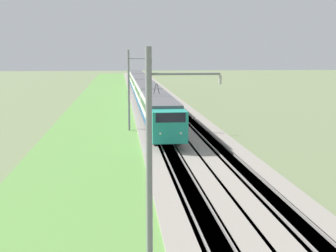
% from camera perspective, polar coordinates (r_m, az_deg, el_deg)
% --- Properties ---
extents(ballast_main, '(240.00, 4.40, 0.30)m').
position_cam_1_polar(ballast_main, '(59.69, -2.09, 1.25)').
color(ballast_main, gray).
rests_on(ballast_main, ground).
extents(ballast_adjacent, '(240.00, 4.40, 0.30)m').
position_cam_1_polar(ballast_adjacent, '(60.11, 1.92, 1.31)').
color(ballast_adjacent, gray).
rests_on(ballast_adjacent, ground).
extents(track_main, '(240.00, 1.57, 0.45)m').
position_cam_1_polar(track_main, '(59.69, -2.09, 1.26)').
color(track_main, '#4C4238').
rests_on(track_main, ground).
extents(track_adjacent, '(240.00, 1.57, 0.45)m').
position_cam_1_polar(track_adjacent, '(60.11, 1.92, 1.32)').
color(track_adjacent, '#4C4238').
rests_on(track_adjacent, ground).
extents(grass_verge, '(240.00, 12.13, 0.12)m').
position_cam_1_polar(grass_verge, '(59.58, -7.21, 1.09)').
color(grass_verge, '#5B8E42').
rests_on(grass_verge, ground).
extents(passenger_train, '(81.98, 2.98, 4.87)m').
position_cam_1_polar(passenger_train, '(77.63, -3.02, 4.61)').
color(passenger_train, teal).
rests_on(passenger_train, ground).
extents(catenary_mast_near, '(0.22, 2.56, 8.38)m').
position_cam_1_polar(catenary_mast_near, '(15.92, -2.10, -5.06)').
color(catenary_mast_near, slate).
rests_on(catenary_mast_near, ground).
extents(catenary_mast_mid, '(0.22, 2.56, 8.43)m').
position_cam_1_polar(catenary_mast_mid, '(48.48, -4.74, 4.43)').
color(catenary_mast_mid, slate).
rests_on(catenary_mast_mid, ground).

